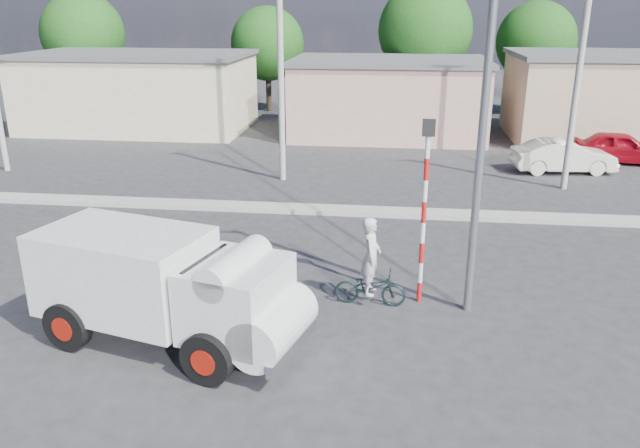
# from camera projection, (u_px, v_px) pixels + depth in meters

# --- Properties ---
(ground_plane) EXTENTS (120.00, 120.00, 0.00)m
(ground_plane) POSITION_uv_depth(u_px,v_px,m) (275.00, 323.00, 13.88)
(ground_plane) COLOR #2C2C2F
(ground_plane) RESTS_ON ground
(median) EXTENTS (40.00, 0.80, 0.16)m
(median) POSITION_uv_depth(u_px,v_px,m) (320.00, 210.00, 21.34)
(median) COLOR #99968E
(median) RESTS_ON ground
(truck) EXTENTS (6.00, 3.44, 2.34)m
(truck) POSITION_uv_depth(u_px,v_px,m) (169.00, 287.00, 12.64)
(truck) COLOR black
(truck) RESTS_ON ground
(bicycle) EXTENTS (1.70, 0.68, 0.88)m
(bicycle) POSITION_uv_depth(u_px,v_px,m) (370.00, 287.00, 14.62)
(bicycle) COLOR #18292A
(bicycle) RESTS_ON ground
(cyclist) EXTENTS (0.48, 0.70, 1.86)m
(cyclist) POSITION_uv_depth(u_px,v_px,m) (371.00, 268.00, 14.46)
(cyclist) COLOR silver
(cyclist) RESTS_ON ground
(car_cream) EXTENTS (4.31, 1.91, 1.38)m
(car_cream) POSITION_uv_depth(u_px,v_px,m) (564.00, 156.00, 26.22)
(car_cream) COLOR silver
(car_cream) RESTS_ON ground
(car_red) EXTENTS (4.29, 2.25, 1.39)m
(car_red) POSITION_uv_depth(u_px,v_px,m) (621.00, 147.00, 27.83)
(car_red) COLOR #9E0816
(car_red) RESTS_ON ground
(traffic_pole) EXTENTS (0.28, 0.18, 4.36)m
(traffic_pole) POSITION_uv_depth(u_px,v_px,m) (425.00, 198.00, 14.05)
(traffic_pole) COLOR red
(traffic_pole) RESTS_ON ground
(streetlight) EXTENTS (2.34, 0.22, 9.00)m
(streetlight) POSITION_uv_depth(u_px,v_px,m) (478.00, 94.00, 12.88)
(streetlight) COLOR slate
(streetlight) RESTS_ON ground
(building_row) EXTENTS (37.80, 7.30, 4.44)m
(building_row) POSITION_uv_depth(u_px,v_px,m) (372.00, 95.00, 33.64)
(building_row) COLOR beige
(building_row) RESTS_ON ground
(tree_row) EXTENTS (43.62, 7.43, 8.42)m
(tree_row) POSITION_uv_depth(u_px,v_px,m) (421.00, 34.00, 38.42)
(tree_row) COLOR #38281E
(tree_row) RESTS_ON ground
(utility_poles) EXTENTS (35.40, 0.24, 8.00)m
(utility_poles) POSITION_uv_depth(u_px,v_px,m) (418.00, 79.00, 23.39)
(utility_poles) COLOR #99968E
(utility_poles) RESTS_ON ground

